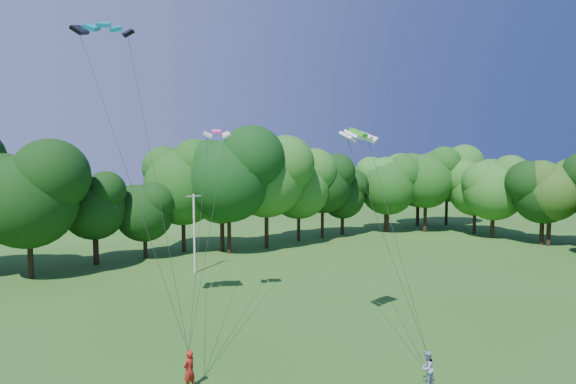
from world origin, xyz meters
TOP-DOWN VIEW (x-y plane):
  - utility_pole at (1.09, 29.13)m, footprint 1.47×0.35m
  - kite_flyer_left at (-6.37, 8.94)m, footprint 0.81×0.71m
  - kite_flyer_right at (3.43, 3.55)m, footprint 0.91×0.78m
  - kite_teal at (-8.27, 17.01)m, footprint 3.47×2.30m
  - kite_green at (3.71, 9.06)m, footprint 2.52×1.50m
  - kite_pink at (-1.09, 18.10)m, footprint 1.98×1.34m
  - tree_back_center at (7.31, 35.24)m, footprint 10.03×10.03m
  - tree_back_east at (32.60, 36.98)m, footprint 8.21×8.21m
  - tree_flank_east at (42.41, 19.12)m, footprint 7.67×7.67m

SIDE VIEW (x-z plane):
  - kite_flyer_right at x=3.43m, z-range 0.00..1.63m
  - kite_flyer_left at x=-6.37m, z-range 0.00..1.87m
  - utility_pole at x=1.09m, z-range 0.13..7.52m
  - tree_flank_east at x=42.41m, z-range 1.39..12.54m
  - tree_back_east at x=32.60m, z-range 1.48..13.42m
  - tree_back_center at x=7.31m, z-range 1.82..16.40m
  - kite_green at x=3.71m, z-range 11.90..12.45m
  - kite_pink at x=-1.09m, z-range 12.34..12.70m
  - kite_teal at x=-8.27m, z-range 17.92..18.58m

